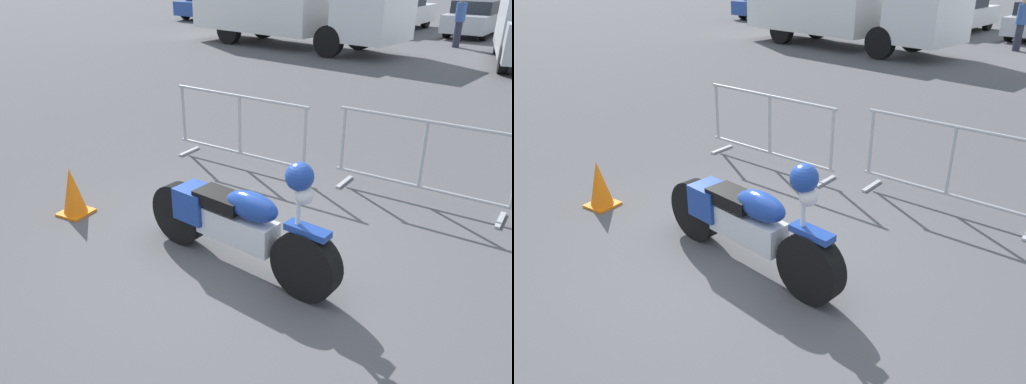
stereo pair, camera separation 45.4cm
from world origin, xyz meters
TOP-DOWN VIEW (x-y plane):
  - ground_plane at (0.00, 0.00)m, footprint 120.00×120.00m
  - motorcycle at (0.05, 0.01)m, footprint 2.27×0.60m
  - crowd_barrier_near at (-1.24, 2.36)m, footprint 2.23×0.65m
  - crowd_barrier_far at (1.34, 2.36)m, footprint 2.23×0.65m
  - parked_car_blue at (-12.48, 19.37)m, footprint 2.25×4.21m
  - parked_car_red at (-9.29, 18.98)m, footprint 2.26×4.22m
  - parked_car_green at (-6.11, 18.73)m, footprint 2.34×4.38m
  - parked_car_white at (-2.93, 19.06)m, footprint 2.47×4.62m
  - parked_car_silver at (0.26, 18.77)m, footprint 2.25×4.20m
  - pedestrian at (0.02, 15.38)m, footprint 0.44×0.44m
  - traffic_cone at (-2.24, 0.07)m, footprint 0.34×0.34m

SIDE VIEW (x-z plane):
  - ground_plane at x=0.00m, z-range 0.00..0.00m
  - traffic_cone at x=-2.24m, z-range -0.01..0.58m
  - motorcycle at x=0.05m, z-range -0.15..1.13m
  - crowd_barrier_near at x=-1.24m, z-range 0.02..1.09m
  - crowd_barrier_far at x=1.34m, z-range 0.02..1.09m
  - parked_car_silver at x=0.26m, z-range 0.01..1.36m
  - parked_car_blue at x=-12.48m, z-range 0.01..1.37m
  - parked_car_red at x=-9.29m, z-range 0.01..1.37m
  - parked_car_green at x=-6.11m, z-range 0.01..1.42m
  - parked_car_white at x=-2.93m, z-range 0.01..1.50m
  - pedestrian at x=0.02m, z-range 0.07..1.76m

